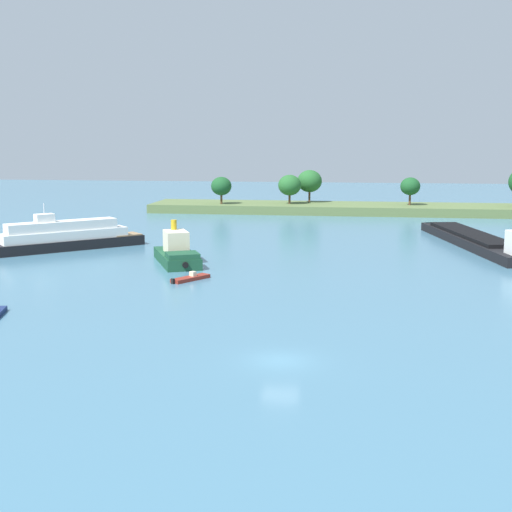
{
  "coord_description": "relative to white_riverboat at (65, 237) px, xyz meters",
  "views": [
    {
      "loc": [
        4.71,
        -43.98,
        14.67
      ],
      "look_at": [
        -6.71,
        34.64,
        1.2
      ],
      "focal_mm": 47.91,
      "sensor_mm": 36.0,
      "label": 1
    }
  ],
  "objects": [
    {
      "name": "white_riverboat",
      "position": [
        0.0,
        0.0,
        0.0
      ],
      "size": [
        18.39,
        17.51,
        6.47
      ],
      "color": "black",
      "rests_on": "ground"
    },
    {
      "name": "cargo_barge",
      "position": [
        55.66,
        11.0,
        -0.77
      ],
      "size": [
        11.45,
        34.93,
        5.86
      ],
      "color": "black",
      "rests_on": "ground"
    },
    {
      "name": "tugboat",
      "position": [
        17.72,
        -8.01,
        -0.42
      ],
      "size": [
        8.3,
        11.83,
        5.1
      ],
      "color": "#19472D",
      "rests_on": "ground"
    },
    {
      "name": "treeline_island",
      "position": [
        46.17,
        54.19,
        0.33
      ],
      "size": [
        96.09,
        14.27,
        9.43
      ],
      "color": "#566B3D",
      "rests_on": "ground"
    },
    {
      "name": "ground_plane",
      "position": [
        34.1,
        -42.9,
        -1.72
      ],
      "size": [
        400.0,
        400.0,
        0.0
      ],
      "primitive_type": "plane",
      "color": "teal"
    },
    {
      "name": "fishing_skiff",
      "position": [
        21.67,
        -17.52,
        -1.5
      ],
      "size": [
        3.62,
        4.62,
        0.89
      ],
      "color": "maroon",
      "rests_on": "ground"
    }
  ]
}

